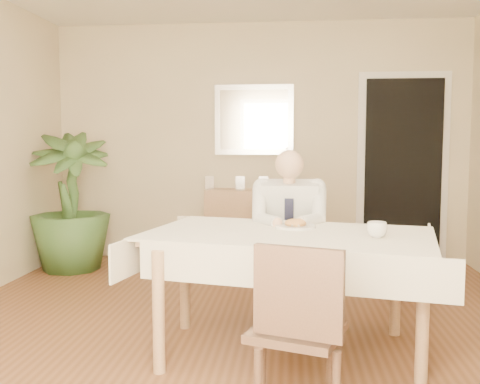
# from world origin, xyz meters

# --- Properties ---
(room) EXTENTS (5.00, 5.02, 2.60)m
(room) POSITION_xyz_m (0.00, 0.00, 1.30)
(room) COLOR brown
(room) RESTS_ON ground
(window) EXTENTS (1.34, 0.04, 1.44)m
(window) POSITION_xyz_m (0.00, -2.47, 1.45)
(window) COLOR white
(window) RESTS_ON room
(doorway) EXTENTS (0.96, 0.07, 2.10)m
(doorway) POSITION_xyz_m (1.55, 2.46, 1.00)
(doorway) COLOR white
(doorway) RESTS_ON ground
(mirror) EXTENTS (0.86, 0.04, 0.76)m
(mirror) POSITION_xyz_m (-0.05, 2.47, 1.55)
(mirror) COLOR silver
(mirror) RESTS_ON room
(dining_table) EXTENTS (1.92, 1.37, 0.75)m
(dining_table) POSITION_xyz_m (0.35, -0.17, 0.67)
(dining_table) COLOR #A37855
(dining_table) RESTS_ON ground
(chair_far) EXTENTS (0.46, 0.46, 0.90)m
(chair_far) POSITION_xyz_m (0.35, 0.72, 0.51)
(chair_far) COLOR #422B1D
(chair_far) RESTS_ON ground
(chair_near) EXTENTS (0.51, 0.52, 0.85)m
(chair_near) POSITION_xyz_m (0.39, -1.02, 0.48)
(chair_near) COLOR #422B1D
(chair_near) RESTS_ON ground
(seated_man) EXTENTS (0.48, 0.72, 1.24)m
(seated_man) POSITION_xyz_m (0.35, 0.43, 0.69)
(seated_man) COLOR silver
(seated_man) RESTS_ON ground
(plate) EXTENTS (0.26, 0.26, 0.02)m
(plate) POSITION_xyz_m (0.39, 0.02, 0.76)
(plate) COLOR white
(plate) RESTS_ON dining_table
(food) EXTENTS (0.14, 0.14, 0.06)m
(food) POSITION_xyz_m (0.39, 0.02, 0.78)
(food) COLOR #936130
(food) RESTS_ON dining_table
(knife) EXTENTS (0.01, 0.13, 0.01)m
(knife) POSITION_xyz_m (0.43, -0.04, 0.78)
(knife) COLOR silver
(knife) RESTS_ON dining_table
(fork) EXTENTS (0.01, 0.13, 0.01)m
(fork) POSITION_xyz_m (0.35, -0.04, 0.78)
(fork) COLOR silver
(fork) RESTS_ON dining_table
(coffee_mug) EXTENTS (0.13, 0.13, 0.09)m
(coffee_mug) POSITION_xyz_m (0.85, -0.30, 0.80)
(coffee_mug) COLOR white
(coffee_mug) RESTS_ON dining_table
(sideboard) EXTENTS (1.02, 0.43, 0.80)m
(sideboard) POSITION_xyz_m (-0.05, 2.32, 0.40)
(sideboard) COLOR #A37855
(sideboard) RESTS_ON ground
(photo_frame_left) EXTENTS (0.10, 0.02, 0.14)m
(photo_frame_left) POSITION_xyz_m (-0.53, 2.39, 0.87)
(photo_frame_left) COLOR silver
(photo_frame_left) RESTS_ON sideboard
(photo_frame_center) EXTENTS (0.10, 0.02, 0.14)m
(photo_frame_center) POSITION_xyz_m (-0.19, 2.37, 0.87)
(photo_frame_center) COLOR silver
(photo_frame_center) RESTS_ON sideboard
(photo_frame_right) EXTENTS (0.10, 0.02, 0.14)m
(photo_frame_right) POSITION_xyz_m (0.06, 2.38, 0.87)
(photo_frame_right) COLOR silver
(photo_frame_right) RESTS_ON sideboard
(potted_palm) EXTENTS (1.05, 1.05, 1.41)m
(potted_palm) POSITION_xyz_m (-1.88, 1.81, 0.71)
(potted_palm) COLOR #325223
(potted_palm) RESTS_ON ground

